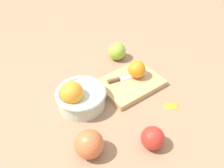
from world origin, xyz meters
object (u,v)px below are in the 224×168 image
object	(u,v)px
cutting_board	(130,83)
orange_on_board	(137,69)
knife	(122,78)
apple_front_left	(89,144)
apple_front_left_2	(153,138)
bowl	(80,96)
apple_back_right	(117,51)

from	to	relation	value
cutting_board	orange_on_board	xyz separation A→B (m)	(0.04, 0.01, 0.04)
knife	apple_front_left	world-z (taller)	apple_front_left
apple_front_left	apple_front_left_2	bearing A→B (deg)	-31.90
bowl	orange_on_board	size ratio (longest dim) A/B	2.62
cutting_board	apple_back_right	world-z (taller)	apple_back_right
knife	apple_front_left_2	distance (m)	0.29
knife	apple_front_left_2	world-z (taller)	apple_front_left_2
cutting_board	apple_front_left	world-z (taller)	apple_front_left
bowl	cutting_board	distance (m)	0.20
orange_on_board	apple_front_left	xyz separation A→B (m)	(-0.32, -0.14, -0.01)
apple_back_right	apple_front_left_2	world-z (taller)	apple_back_right
knife	apple_front_left	distance (m)	0.32
knife	apple_front_left_2	xyz separation A→B (m)	(-0.12, -0.26, 0.01)
apple_back_right	apple_front_left	xyz separation A→B (m)	(-0.36, -0.30, 0.01)
apple_back_right	apple_front_left	bearing A→B (deg)	-140.42
bowl	apple_back_right	size ratio (longest dim) A/B	2.35
knife	apple_front_left	bearing A→B (deg)	-148.41
apple_front_left_2	apple_back_right	bearing A→B (deg)	62.46
cutting_board	apple_back_right	distance (m)	0.18
apple_front_left	cutting_board	bearing A→B (deg)	25.68
cutting_board	apple_front_left	bearing A→B (deg)	-154.32
cutting_board	apple_front_left	xyz separation A→B (m)	(-0.29, -0.14, 0.03)
bowl	apple_front_left	bearing A→B (deg)	-116.90
knife	apple_back_right	bearing A→B (deg)	55.79
bowl	knife	bearing A→B (deg)	-1.87
cutting_board	knife	distance (m)	0.04
knife	apple_front_left	size ratio (longest dim) A/B	1.85
bowl	cutting_board	size ratio (longest dim) A/B	0.77
cutting_board	knife	world-z (taller)	knife
cutting_board	knife	bearing A→B (deg)	121.27
apple_back_right	knife	bearing A→B (deg)	-124.21
cutting_board	apple_back_right	xyz separation A→B (m)	(0.07, 0.16, 0.03)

